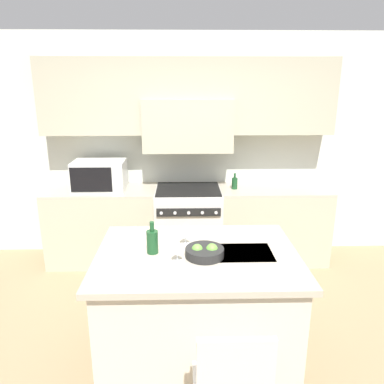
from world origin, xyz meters
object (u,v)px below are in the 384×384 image
(oil_bottle_on_counter, at_px, (235,183))
(wine_glass_near, at_px, (177,247))
(wine_bottle, at_px, (152,241))
(range_stove, at_px, (188,225))
(microwave, at_px, (100,175))
(wine_glass_far, at_px, (185,231))
(fruit_bowl, at_px, (205,252))

(oil_bottle_on_counter, bearing_deg, wine_glass_near, -109.15)
(oil_bottle_on_counter, bearing_deg, wine_bottle, -115.76)
(range_stove, height_order, microwave, microwave)
(oil_bottle_on_counter, bearing_deg, microwave, 179.38)
(microwave, distance_m, wine_glass_far, 1.90)
(fruit_bowl, xyz_separation_m, oil_bottle_on_counter, (0.46, 1.81, 0.02))
(range_stove, distance_m, fruit_bowl, 1.88)
(range_stove, distance_m, wine_glass_near, 1.97)
(range_stove, xyz_separation_m, wine_glass_far, (-0.04, -1.60, 0.58))
(range_stove, relative_size, wine_glass_near, 5.71)
(range_stove, xyz_separation_m, wine_glass_near, (-0.10, -1.88, 0.58))
(wine_bottle, xyz_separation_m, oil_bottle_on_counter, (0.84, 1.74, -0.04))
(range_stove, distance_m, microwave, 1.21)
(microwave, bearing_deg, wine_bottle, -66.90)
(wine_glass_far, bearing_deg, microwave, 121.51)
(range_stove, relative_size, microwave, 1.55)
(wine_glass_far, distance_m, oil_bottle_on_counter, 1.71)
(range_stove, bearing_deg, wine_glass_far, -91.59)
(range_stove, bearing_deg, fruit_bowl, -87.09)
(range_stove, xyz_separation_m, fruit_bowl, (0.09, -1.81, 0.51))
(wine_bottle, distance_m, wine_glass_near, 0.24)
(range_stove, relative_size, wine_bottle, 3.79)
(fruit_bowl, bearing_deg, microwave, 121.69)
(wine_glass_far, bearing_deg, oil_bottle_on_counter, 69.59)
(microwave, height_order, wine_bottle, microwave)
(wine_bottle, relative_size, wine_glass_far, 1.51)
(range_stove, relative_size, oil_bottle_on_counter, 4.86)
(wine_glass_near, bearing_deg, microwave, 116.11)
(microwave, relative_size, wine_glass_near, 3.69)
(wine_bottle, relative_size, oil_bottle_on_counter, 1.28)
(wine_bottle, bearing_deg, oil_bottle_on_counter, 64.24)
(wine_bottle, distance_m, wine_glass_far, 0.28)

